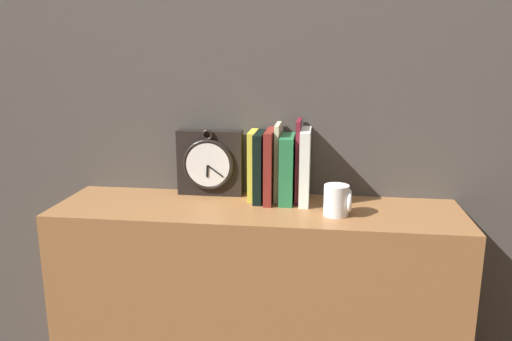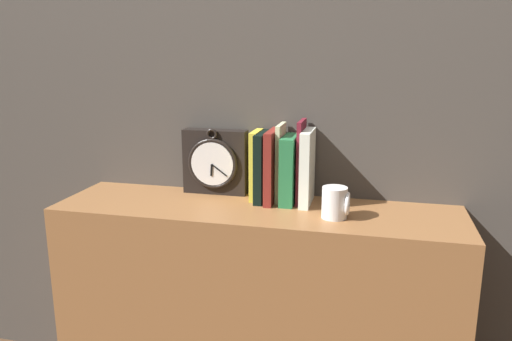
% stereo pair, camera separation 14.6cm
% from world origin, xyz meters
% --- Properties ---
extents(wall_back, '(6.00, 0.05, 2.60)m').
position_xyz_m(wall_back, '(0.00, 0.19, 1.30)').
color(wall_back, '#47423D').
rests_on(wall_back, ground_plane).
extents(bookshelf, '(1.21, 0.32, 0.70)m').
position_xyz_m(bookshelf, '(0.00, 0.00, 0.35)').
color(bookshelf, '#936038').
rests_on(bookshelf, ground_plane).
extents(clock, '(0.21, 0.07, 0.22)m').
position_xyz_m(clock, '(-0.17, 0.12, 0.81)').
color(clock, black).
rests_on(clock, bookshelf).
extents(book_slot0_yellow, '(0.02, 0.11, 0.22)m').
position_xyz_m(book_slot0_yellow, '(-0.02, 0.10, 0.81)').
color(book_slot0_yellow, yellow).
rests_on(book_slot0_yellow, bookshelf).
extents(book_slot1_black, '(0.03, 0.14, 0.21)m').
position_xyz_m(book_slot1_black, '(0.00, 0.08, 0.81)').
color(book_slot1_black, black).
rests_on(book_slot1_black, bookshelf).
extents(book_slot2_maroon, '(0.02, 0.15, 0.22)m').
position_xyz_m(book_slot2_maroon, '(0.03, 0.08, 0.82)').
color(book_slot2_maroon, maroon).
rests_on(book_slot2_maroon, bookshelf).
extents(book_slot3_cream, '(0.01, 0.11, 0.24)m').
position_xyz_m(book_slot3_cream, '(0.06, 0.10, 0.82)').
color(book_slot3_cream, beige).
rests_on(book_slot3_cream, bookshelf).
extents(book_slot4_green, '(0.04, 0.14, 0.21)m').
position_xyz_m(book_slot4_green, '(0.09, 0.08, 0.81)').
color(book_slot4_green, '#25713F').
rests_on(book_slot4_green, bookshelf).
extents(book_slot5_maroon, '(0.01, 0.12, 0.25)m').
position_xyz_m(book_slot5_maroon, '(0.12, 0.09, 0.83)').
color(book_slot5_maroon, maroon).
rests_on(book_slot5_maroon, bookshelf).
extents(book_slot6_white, '(0.03, 0.15, 0.23)m').
position_xyz_m(book_slot6_white, '(0.14, 0.08, 0.82)').
color(book_slot6_white, white).
rests_on(book_slot6_white, bookshelf).
extents(mug, '(0.08, 0.07, 0.09)m').
position_xyz_m(mug, '(0.24, -0.04, 0.75)').
color(mug, white).
rests_on(mug, bookshelf).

